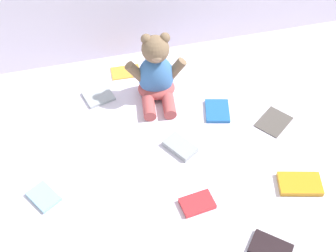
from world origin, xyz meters
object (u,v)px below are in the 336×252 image
at_px(book_case_0, 300,184).
at_px(book_case_5, 44,197).
at_px(book_case_7, 126,72).
at_px(book_case_8, 197,203).
at_px(teddy_bear, 156,75).
at_px(book_case_4, 274,121).
at_px(book_case_6, 271,248).
at_px(book_case_3, 217,111).
at_px(book_case_1, 98,96).
at_px(book_case_2, 180,147).

relative_size(book_case_0, book_case_5, 1.37).
bearing_deg(book_case_5, book_case_7, 23.16).
distance_m(book_case_5, book_case_8, 0.48).
bearing_deg(book_case_5, teddy_bear, 6.63).
distance_m(book_case_4, book_case_5, 0.84).
bearing_deg(book_case_6, book_case_3, -141.36).
relative_size(book_case_1, book_case_8, 1.01).
bearing_deg(teddy_bear, book_case_4, -25.26).
relative_size(book_case_4, book_case_7, 1.07).
distance_m(book_case_2, book_case_4, 0.36).
relative_size(teddy_bear, book_case_8, 2.69).
xyz_separation_m(book_case_0, book_case_4, (0.03, 0.28, -0.00)).
xyz_separation_m(teddy_bear, book_case_2, (0.02, -0.28, -0.09)).
height_order(book_case_3, book_case_7, book_case_3).
relative_size(book_case_2, book_case_4, 0.90).
bearing_deg(book_case_5, book_case_2, -21.81).
bearing_deg(book_case_1, book_case_6, 12.51).
height_order(book_case_2, book_case_3, book_case_2).
height_order(teddy_bear, book_case_8, teddy_bear).
height_order(book_case_0, book_case_2, book_case_2).
relative_size(book_case_2, book_case_3, 1.00).
height_order(teddy_bear, book_case_6, teddy_bear).
bearing_deg(book_case_3, book_case_5, -146.69).
relative_size(book_case_0, book_case_7, 1.17).
height_order(teddy_bear, book_case_3, teddy_bear).
bearing_deg(book_case_1, book_case_4, 49.25).
distance_m(book_case_4, book_case_7, 0.62).
xyz_separation_m(book_case_2, book_case_3, (0.18, 0.13, -0.00)).
distance_m(book_case_5, book_case_7, 0.63).
xyz_separation_m(book_case_1, book_case_6, (0.39, -0.75, 0.00)).
relative_size(book_case_3, book_case_8, 1.10).
bearing_deg(book_case_2, book_case_7, 72.63).
bearing_deg(book_case_3, book_case_8, -102.71).
bearing_deg(book_case_1, book_case_8, 7.39).
bearing_deg(book_case_6, book_case_7, -121.71).
xyz_separation_m(teddy_bear, book_case_7, (-0.09, 0.16, -0.10)).
distance_m(book_case_6, book_case_8, 0.25).
height_order(book_case_3, book_case_4, book_case_3).
xyz_separation_m(book_case_0, book_case_7, (-0.44, 0.68, -0.00)).
xyz_separation_m(book_case_0, book_case_6, (-0.18, -0.18, -0.00)).
height_order(book_case_5, book_case_8, book_case_8).
xyz_separation_m(teddy_bear, book_case_0, (0.35, -0.52, -0.09)).
bearing_deg(book_case_4, book_case_6, -61.22).
distance_m(teddy_bear, book_case_2, 0.29).
bearing_deg(book_case_2, teddy_bear, 62.08).
height_order(teddy_bear, book_case_7, teddy_bear).
xyz_separation_m(book_case_3, book_case_4, (0.18, -0.10, -0.00)).
xyz_separation_m(book_case_2, book_case_7, (-0.11, 0.44, -0.01)).
relative_size(book_case_6, book_case_8, 1.14).
xyz_separation_m(book_case_6, book_case_8, (-0.16, 0.20, 0.00)).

